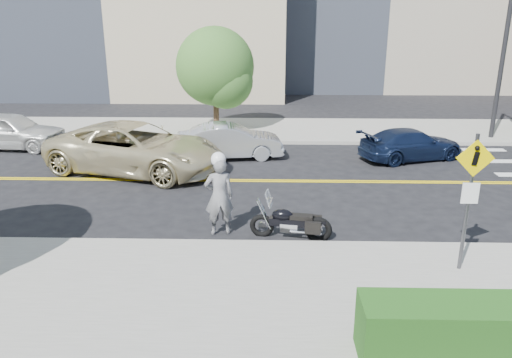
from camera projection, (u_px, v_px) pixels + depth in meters
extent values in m
plane|color=black|center=(268.00, 181.00, 16.99)|extent=(120.00, 120.00, 0.00)
cube|color=#9E9B91|center=(266.00, 298.00, 9.85)|extent=(60.00, 5.00, 0.15)
cube|color=#9E9B91|center=(268.00, 130.00, 24.08)|extent=(60.00, 5.00, 0.15)
cylinder|color=black|center=(503.00, 57.00, 21.28)|extent=(0.20, 0.20, 7.00)
cylinder|color=#4C4C51|center=(468.00, 204.00, 10.39)|extent=(0.08, 0.08, 3.00)
cube|color=#F9D800|center=(475.00, 158.00, 10.04)|extent=(0.78, 0.03, 0.78)
cube|color=white|center=(470.00, 193.00, 10.28)|extent=(0.35, 0.03, 0.45)
imported|color=#B3B3B8|center=(219.00, 196.00, 12.62)|extent=(0.85, 0.66, 2.06)
sphere|color=white|center=(218.00, 159.00, 12.31)|extent=(0.37, 0.37, 0.37)
imported|color=beige|center=(136.00, 148.00, 17.72)|extent=(6.88, 4.61, 1.75)
imported|color=silver|center=(10.00, 131.00, 20.85)|extent=(4.65, 2.20, 1.53)
imported|color=#B9BCC1|center=(230.00, 141.00, 19.47)|extent=(4.27, 2.01, 1.35)
imported|color=#162342|center=(411.00, 144.00, 19.33)|extent=(4.47, 2.98, 1.20)
cylinder|color=#382619|center=(216.00, 91.00, 23.25)|extent=(0.26, 0.26, 3.99)
sphere|color=#376C22|center=(215.00, 66.00, 22.89)|extent=(3.59, 3.59, 3.59)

